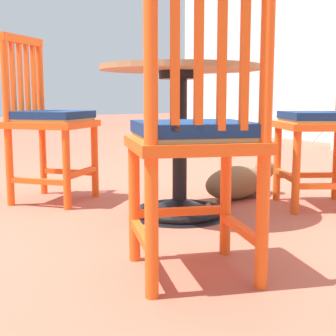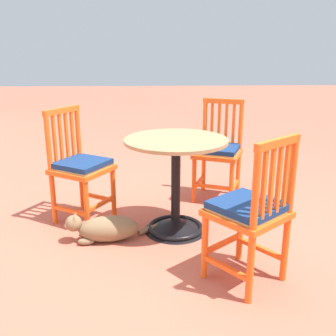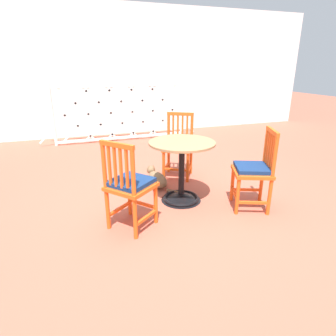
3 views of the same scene
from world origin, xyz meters
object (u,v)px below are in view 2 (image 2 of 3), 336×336
object	(u,v)px
orange_chair_near_fence	(80,167)
tabby_cat	(104,228)
cafe_table	(176,196)
orange_chair_at_corner	(218,152)
orange_chair_tucked_in	(250,212)

from	to	relation	value
orange_chair_near_fence	tabby_cat	distance (m)	0.57
cafe_table	tabby_cat	xyz separation A→B (m)	(-0.14, 0.54, -0.19)
cafe_table	tabby_cat	size ratio (longest dim) A/B	1.07
orange_chair_near_fence	cafe_table	bearing A→B (deg)	-108.14
orange_chair_at_corner	tabby_cat	bearing A→B (deg)	130.77
orange_chair_tucked_in	orange_chair_near_fence	world-z (taller)	same
orange_chair_tucked_in	orange_chair_at_corner	distance (m)	1.38
cafe_table	orange_chair_at_corner	size ratio (longest dim) A/B	0.83
cafe_table	tabby_cat	bearing A→B (deg)	105.00
cafe_table	orange_chair_tucked_in	size ratio (longest dim) A/B	0.83
orange_chair_near_fence	tabby_cat	xyz separation A→B (m)	(-0.39, -0.22, -0.35)
orange_chair_tucked_in	orange_chair_at_corner	world-z (taller)	same
orange_chair_tucked_in	orange_chair_near_fence	size ratio (longest dim) A/B	1.00
tabby_cat	orange_chair_tucked_in	bearing A→B (deg)	-120.75
orange_chair_near_fence	tabby_cat	world-z (taller)	orange_chair_near_fence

